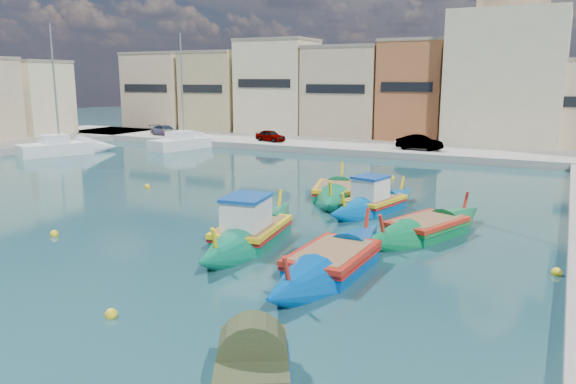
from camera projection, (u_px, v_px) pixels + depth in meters
The scene contains 14 objects.
ground at pixel (137, 242), 23.28m from camera, with size 160.00×160.00×0.00m, color #112B35.
north_quay at pixel (376, 149), 51.25m from camera, with size 80.00×8.00×0.60m, color gray.
north_townhouses at pixel (468, 95), 53.83m from camera, with size 83.20×7.87×10.19m.
church_block at pixel (508, 58), 52.24m from camera, with size 10.00×10.00×19.10m.
parked_cars at pixel (279, 136), 53.81m from camera, with size 31.19×2.25×1.27m.
luzzu_turquoise_cabin at pixel (252, 233), 23.25m from camera, with size 3.55×10.09×3.18m.
luzzu_blue_cabin at pixel (374, 204), 28.75m from camera, with size 3.72×8.22×2.83m.
luzzu_cyan_mid at pixel (426, 229), 24.25m from camera, with size 5.05×8.94×2.59m.
luzzu_green at pixel (336, 193), 31.60m from camera, with size 4.53×9.04×2.76m.
luzzu_blue_south at pixel (332, 263), 19.80m from camera, with size 2.43×9.67×2.78m.
tender_near at pixel (253, 373), 12.13m from camera, with size 2.90×3.45×1.49m.
yacht_north at pixel (195, 143), 54.39m from camera, with size 4.24×8.95×11.52m.
yacht_midnorth at pixel (76, 148), 50.10m from camera, with size 5.72×8.84×12.09m.
mooring_buoys at pixel (272, 222), 26.23m from camera, with size 23.37×25.38×0.36m.
Camera 1 is at (15.60, -17.21, 6.75)m, focal length 35.00 mm.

